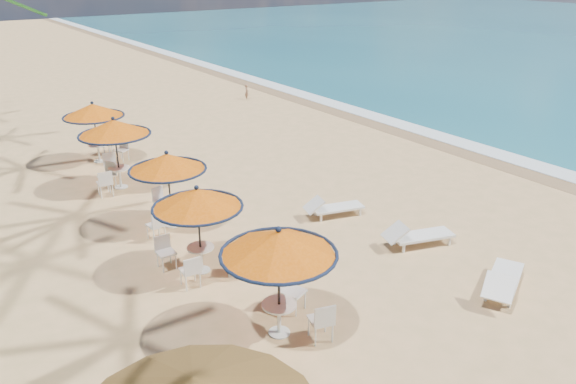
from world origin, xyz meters
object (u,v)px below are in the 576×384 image
Objects in this scene: lounger_near at (503,280)px; lounger_far at (332,207)px; station_4 at (96,116)px; lounger_mid at (416,235)px; station_1 at (197,210)px; station_2 at (166,169)px; station_3 at (113,136)px; station_0 at (282,252)px.

lounger_near is 5.94m from lounger_far.
station_4 reaches higher than lounger_mid.
station_1 is 1.00× the size of station_2.
lounger_far is (4.76, -6.35, -1.60)m from station_3.
station_3 is at bearing 90.18° from station_0.
station_4 is at bearing 129.26° from lounger_mid.
lounger_mid is at bearing -21.14° from station_1.
station_4 is 1.11× the size of lounger_near.
lounger_far is at bearing -27.11° from station_2.
station_0 is at bearing 135.22° from lounger_near.
station_4 is (0.65, 10.33, 0.13)m from station_1.
station_3 is 13.47m from lounger_near.
station_4 reaches higher than station_2.
station_4 is at bearing 81.45° from lounger_near.
station_4 is (0.40, 3.25, -0.01)m from station_3.
station_4 reaches higher than lounger_near.
station_2 reaches higher than lounger_mid.
station_3 reaches higher than station_0.
station_2 is 0.93× the size of station_3.
station_1 is 0.97× the size of station_4.
station_3 reaches higher than station_1.
lounger_near is at bearing -69.11° from lounger_far.
station_0 reaches higher than lounger_far.
station_4 is (0.37, 13.73, -0.08)m from station_0.
station_2 reaches higher than station_1.
lounger_near is (4.96, -15.51, -1.54)m from station_4.
station_0 is 5.79m from lounger_mid.
lounger_mid is (5.22, -5.26, -1.51)m from station_2.
lounger_far is (4.73, 4.13, -1.67)m from station_0.
station_3 is at bearing 87.96° from station_1.
lounger_mid is at bearing 12.26° from station_0.
station_3 is 8.09m from lounger_far.
lounger_near is (5.12, -8.23, -1.49)m from station_2.
station_0 is at bearing -91.84° from station_2.
station_4 is 16.35m from lounger_near.
station_0 is at bearing -91.54° from station_4.
lounger_near is (5.36, -12.26, -1.56)m from station_3.
station_1 is at bearing -92.04° from station_3.
lounger_mid is 1.08× the size of lounger_far.
station_2 reaches higher than lounger_near.
station_1 reaches higher than lounger_near.
station_1 is 1.12× the size of lounger_mid.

